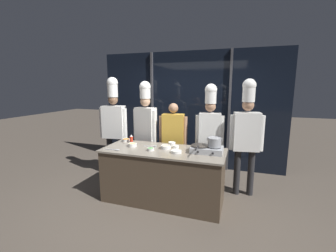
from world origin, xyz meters
The scene contains 21 objects.
ground_plane centered at (0.00, 0.00, 0.00)m, with size 24.00×24.00×0.00m, color brown.
window_wall_back centered at (0.00, 1.82, 1.35)m, with size 4.33×0.09×2.70m.
demo_counter centered at (0.00, 0.00, 0.45)m, with size 2.02×0.83×0.89m.
portable_stove centered at (0.71, 0.06, 0.94)m, with size 0.49×0.34×0.10m.
frying_pan centered at (0.59, 0.06, 1.01)m, with size 0.29×0.51×0.04m.
stock_pot centered at (0.82, 0.06, 1.07)m, with size 0.24×0.21×0.14m.
squeeze_bottle_chili centered at (-0.70, 0.23, 0.96)m, with size 0.06×0.06×0.15m.
prep_bowl_ginger centered at (-0.57, 0.01, 0.92)m, with size 0.16×0.16×0.06m.
prep_bowl_scallions centered at (-0.17, -0.12, 0.91)m, with size 0.11×0.11×0.04m.
prep_bowl_onion centered at (0.17, 0.16, 0.91)m, with size 0.10×0.10×0.04m.
prep_bowl_chicken centered at (0.03, 0.06, 0.92)m, with size 0.17×0.17×0.06m.
prep_bowl_garlic centered at (0.25, -0.10, 0.91)m, with size 0.17×0.17×0.04m.
prep_bowl_bean_sprouts centered at (0.05, 0.32, 0.92)m, with size 0.13×0.13×0.05m.
prep_bowl_carrots centered at (-0.85, 0.29, 0.92)m, with size 0.15×0.15×0.05m.
serving_spoon_slotted centered at (-0.23, 0.12, 0.90)m, with size 0.23×0.07×0.02m.
serving_spoon_solid centered at (-0.73, -0.28, 0.90)m, with size 0.27×0.06×0.02m.
chef_head centered at (-1.34, 0.69, 1.20)m, with size 0.60×0.29×2.09m.
chef_sous centered at (-0.62, 0.70, 1.19)m, with size 0.53×0.28×2.01m.
person_guest centered at (-0.04, 0.70, 0.97)m, with size 0.54×0.26×1.60m.
chef_line centered at (0.65, 0.70, 1.16)m, with size 0.51×0.25×1.96m.
chef_pastry centered at (1.28, 0.65, 1.18)m, with size 0.56×0.29×2.04m.
Camera 1 is at (1.20, -3.34, 1.92)m, focal length 24.00 mm.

